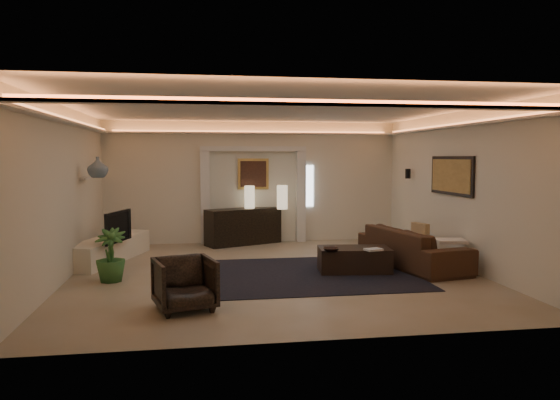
{
  "coord_description": "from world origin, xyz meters",
  "views": [
    {
      "loc": [
        -1.32,
        -9.1,
        2.05
      ],
      "look_at": [
        0.2,
        0.6,
        1.25
      ],
      "focal_mm": 33.76,
      "sensor_mm": 36.0,
      "label": 1
    }
  ],
  "objects": [
    {
      "name": "wall_front",
      "position": [
        0.0,
        -3.5,
        1.45
      ],
      "size": [
        7.0,
        0.0,
        7.0
      ],
      "primitive_type": "plane",
      "rotation": [
        -1.57,
        0.0,
        0.0
      ],
      "color": "silver",
      "rests_on": "ground"
    },
    {
      "name": "painting_frame",
      "position": [
        0.0,
        3.47,
        1.65
      ],
      "size": [
        0.74,
        0.04,
        0.74
      ],
      "primitive_type": "cube",
      "color": "tan",
      "rests_on": "wall_back"
    },
    {
      "name": "throw_blanket",
      "position": [
        3.15,
        -0.34,
        0.55
      ],
      "size": [
        0.58,
        0.51,
        0.06
      ],
      "primitive_type": "cube",
      "rotation": [
        0.0,
        0.0,
        -0.17
      ],
      "color": "#F9DABD",
      "rests_on": "sofa"
    },
    {
      "name": "wall_sconce",
      "position": [
        3.38,
        2.2,
        1.68
      ],
      "size": [
        0.12,
        0.12,
        0.22
      ],
      "primitive_type": "cylinder",
      "color": "black",
      "rests_on": "wall_right"
    },
    {
      "name": "art_panel_frame",
      "position": [
        3.47,
        0.3,
        1.7
      ],
      "size": [
        0.04,
        1.64,
        0.74
      ],
      "primitive_type": "cube",
      "color": "black",
      "rests_on": "wall_right"
    },
    {
      "name": "plant",
      "position": [
        -2.76,
        -0.21,
        0.44
      ],
      "size": [
        0.54,
        0.54,
        0.88
      ],
      "primitive_type": "imported",
      "rotation": [
        0.0,
        0.0,
        -0.1
      ],
      "color": "#33682C",
      "rests_on": "ground"
    },
    {
      "name": "figurine",
      "position": [
        -3.09,
        2.38,
        0.64
      ],
      "size": [
        0.19,
        0.19,
        0.41
      ],
      "primitive_type": "cylinder",
      "rotation": [
        0.0,
        0.0,
        0.37
      ],
      "color": "#493326",
      "rests_on": "media_ledge"
    },
    {
      "name": "armchair",
      "position": [
        -1.51,
        -2.06,
        0.35
      ],
      "size": [
        0.94,
        0.95,
        0.71
      ],
      "primitive_type": "imported",
      "rotation": [
        0.0,
        0.0,
        0.27
      ],
      "color": "#2D2319",
      "rests_on": "ground"
    },
    {
      "name": "wall_niche",
      "position": [
        -3.44,
        1.4,
        1.65
      ],
      "size": [
        0.1,
        0.55,
        0.04
      ],
      "primitive_type": "cube",
      "color": "silver",
      "rests_on": "wall_left"
    },
    {
      "name": "painting_canvas",
      "position": [
        0.0,
        3.44,
        1.65
      ],
      "size": [
        0.62,
        0.02,
        0.62
      ],
      "primitive_type": "cube",
      "color": "#4C2D1E",
      "rests_on": "wall_back"
    },
    {
      "name": "wall_right",
      "position": [
        3.5,
        0.0,
        1.45
      ],
      "size": [
        0.0,
        7.0,
        7.0
      ],
      "primitive_type": "plane",
      "rotation": [
        1.57,
        0.0,
        -1.57
      ],
      "color": "silver",
      "rests_on": "ground"
    },
    {
      "name": "tv",
      "position": [
        -2.9,
        1.05,
        0.74
      ],
      "size": [
        1.02,
        0.42,
        0.59
      ],
      "primitive_type": "imported",
      "rotation": [
        0.0,
        0.0,
        1.28
      ],
      "color": "black",
      "rests_on": "media_ledge"
    },
    {
      "name": "ginger_jar",
      "position": [
        -3.15,
        1.06,
        1.87
      ],
      "size": [
        0.43,
        0.43,
        0.39
      ],
      "primitive_type": "imported",
      "rotation": [
        0.0,
        0.0,
        -0.17
      ],
      "color": "#454C55",
      "rests_on": "wall_niche"
    },
    {
      "name": "daylight_slit",
      "position": [
        1.35,
        3.48,
        1.35
      ],
      "size": [
        0.25,
        0.03,
        1.0
      ],
      "primitive_type": "cube",
      "color": "white",
      "rests_on": "wall_back"
    },
    {
      "name": "console",
      "position": [
        -0.27,
        3.2,
        0.4
      ],
      "size": [
        1.86,
        1.23,
        0.89
      ],
      "primitive_type": "cube",
      "rotation": [
        0.0,
        0.0,
        0.42
      ],
      "color": "black",
      "rests_on": "ground"
    },
    {
      "name": "lamp_right",
      "position": [
        0.62,
        2.94,
        1.09
      ],
      "size": [
        0.25,
        0.25,
        0.55
      ],
      "primitive_type": "cylinder",
      "rotation": [
        0.0,
        0.0,
        -0.02
      ],
      "color": "beige",
      "rests_on": "console"
    },
    {
      "name": "cove_soffit",
      "position": [
        0.0,
        0.0,
        2.62
      ],
      "size": [
        7.0,
        7.0,
        0.04
      ],
      "primitive_type": "cube",
      "color": "silver",
      "rests_on": "ceiling"
    },
    {
      "name": "alcove_header",
      "position": [
        0.0,
        3.4,
        2.25
      ],
      "size": [
        2.52,
        0.2,
        0.12
      ],
      "primitive_type": "cube",
      "color": "silver",
      "rests_on": "wall_back"
    },
    {
      "name": "coffee_table",
      "position": [
        1.43,
        -0.13,
        0.21
      ],
      "size": [
        1.33,
        0.83,
        0.47
      ],
      "primitive_type": "cube",
      "rotation": [
        0.0,
        0.0,
        -0.12
      ],
      "color": "black",
      "rests_on": "ground"
    },
    {
      "name": "wall_left",
      "position": [
        -3.5,
        0.0,
        1.45
      ],
      "size": [
        0.0,
        7.0,
        7.0
      ],
      "primitive_type": "plane",
      "rotation": [
        1.57,
        0.0,
        1.57
      ],
      "color": "silver",
      "rests_on": "ground"
    },
    {
      "name": "ceiling",
      "position": [
        0.0,
        0.0,
        2.9
      ],
      "size": [
        7.0,
        7.0,
        0.0
      ],
      "primitive_type": "plane",
      "rotation": [
        3.14,
        0.0,
        0.0
      ],
      "color": "white",
      "rests_on": "ground"
    },
    {
      "name": "sofa",
      "position": [
        2.65,
        0.15,
        0.36
      ],
      "size": [
        2.6,
        1.43,
        0.72
      ],
      "primitive_type": "imported",
      "rotation": [
        0.0,
        0.0,
        1.77
      ],
      "color": "brown",
      "rests_on": "ground"
    },
    {
      "name": "area_rug",
      "position": [
        0.4,
        -0.2,
        0.01
      ],
      "size": [
        4.0,
        3.0,
        0.01
      ],
      "primitive_type": "cube",
      "color": "black",
      "rests_on": "ground"
    },
    {
      "name": "art_panel_gold",
      "position": [
        3.44,
        0.3,
        1.7
      ],
      "size": [
        0.02,
        1.5,
        0.62
      ],
      "primitive_type": "cube",
      "color": "tan",
      "rests_on": "wall_right"
    },
    {
      "name": "pilaster_left",
      "position": [
        -1.15,
        3.4,
        1.1
      ],
      "size": [
        0.22,
        0.2,
        2.2
      ],
      "primitive_type": "cube",
      "color": "silver",
      "rests_on": "ground"
    },
    {
      "name": "wall_back",
      "position": [
        0.0,
        3.5,
        1.45
      ],
      "size": [
        7.0,
        0.0,
        7.0
      ],
      "primitive_type": "plane",
      "rotation": [
        1.57,
        0.0,
        0.0
      ],
      "color": "silver",
      "rests_on": "ground"
    },
    {
      "name": "lamp_left",
      "position": [
        -0.11,
        3.25,
        1.09
      ],
      "size": [
        0.3,
        0.3,
        0.53
      ],
      "primitive_type": "cylinder",
      "rotation": [
        0.0,
        0.0,
        -0.3
      ],
      "color": "beige",
      "rests_on": "console"
    },
    {
      "name": "magazine",
      "position": [
        1.67,
        -0.47,
        0.42
      ],
      "size": [
        0.33,
        0.28,
        0.03
      ],
      "primitive_type": "cube",
      "rotation": [
        0.0,
        0.0,
        0.27
      ],
      "color": "silver",
      "rests_on": "coffee_table"
    },
    {
      "name": "floor",
      "position": [
        0.0,
        0.0,
        0.0
      ],
      "size": [
        7.0,
        7.0,
        0.0
      ],
      "primitive_type": "plane",
      "color": "#A49784",
      "rests_on": "ground"
    },
    {
      "name": "media_ledge",
      "position": [
        -3.08,
        1.6,
        0.22
      ],
      "size": [
        1.38,
        2.55,
        0.47
      ],
      "primitive_type": "cube",
      "rotation": [
        0.0,
        0.0,
        -0.32
      ],
      "color": "#F4E8CC",
      "rests_on": "ground"
    },
    {
      "name": "pilaster_right",
      "position": [
        1.15,
        3.4,
        1.1
      ],
      "size": [
        0.22,
        0.2,
        2.2
      ],
      "primitive_type": "cube",
      "color": "silver",
      "rests_on": "ground"
    },
    {
      "name": "bowl",
      "position": [
        0.91,
        -0.47,
        0.44
      ],
      "size": [
        0.3,
        0.3,
        0.07
      ],
      "primitive_type": "imported",
      "rotation": [
        0.0,
        0.0,
        -0.1
      ],
      "color": "black",
      "rests_on": "coffee_table"
    },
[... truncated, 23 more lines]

